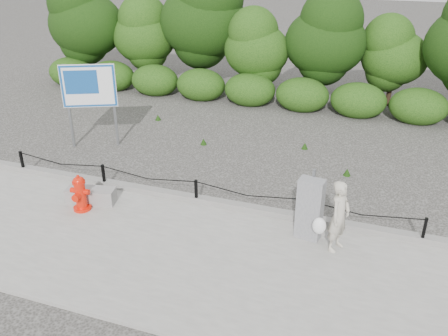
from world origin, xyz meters
name	(u,v)px	position (x,y,z in m)	size (l,w,h in m)	color
ground	(197,205)	(0.00, 0.00, 0.00)	(90.00, 90.00, 0.00)	#2D2B28
sidewalk	(159,251)	(0.00, -2.00, 0.04)	(14.00, 4.00, 0.08)	gray
curb	(197,199)	(0.00, 0.05, 0.15)	(14.00, 0.22, 0.14)	slate
chain_barrier	(196,189)	(0.00, 0.00, 0.46)	(10.06, 0.06, 0.60)	black
treeline	(276,33)	(-0.35, 8.95, 2.52)	(20.27, 3.82, 4.85)	black
fire_hydrant	(80,193)	(-2.37, -1.16, 0.50)	(0.46, 0.48, 0.87)	red
pedestrian	(338,217)	(3.33, -0.78, 0.82)	(0.75, 0.64, 1.50)	#B9B19E
concrete_block	(91,196)	(-2.35, -0.81, 0.26)	(1.14, 0.40, 0.36)	gray
utility_cabinet	(310,209)	(2.74, -0.55, 0.75)	(0.55, 0.40, 1.49)	gray
advertising_sign	(89,90)	(-4.27, 2.31, 1.77)	(1.45, 0.73, 2.51)	slate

